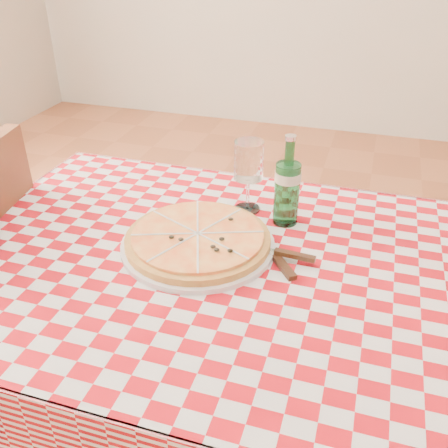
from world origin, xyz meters
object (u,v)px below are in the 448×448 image
object	(u,v)px
pizza_plate	(198,238)
water_bottle	(288,181)
wine_glass	(248,177)
dining_table	(225,296)

from	to	relation	value
pizza_plate	water_bottle	distance (m)	0.26
wine_glass	pizza_plate	bearing A→B (deg)	-107.31
pizza_plate	wine_glass	distance (m)	0.23
pizza_plate	wine_glass	size ratio (longest dim) A/B	1.88
dining_table	wine_glass	bearing A→B (deg)	92.92
water_bottle	wine_glass	world-z (taller)	water_bottle
dining_table	pizza_plate	distance (m)	0.15
dining_table	wine_glass	world-z (taller)	wine_glass
pizza_plate	water_bottle	size ratio (longest dim) A/B	1.55
dining_table	wine_glass	distance (m)	0.31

